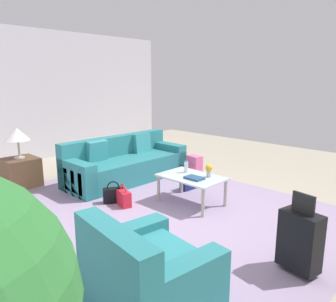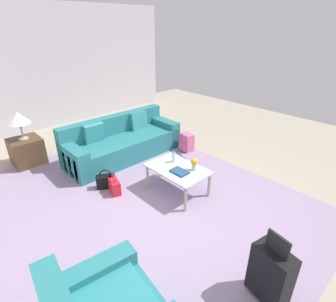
% 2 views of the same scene
% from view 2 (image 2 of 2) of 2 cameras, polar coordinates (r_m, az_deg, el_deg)
% --- Properties ---
extents(ground_plane, '(12.00, 12.00, 0.00)m').
position_cam_2_polar(ground_plane, '(4.04, 1.00, -13.85)').
color(ground_plane, '#A89E89').
extents(wall_right, '(0.12, 8.00, 3.10)m').
position_cam_2_polar(wall_right, '(7.66, -27.39, 15.46)').
color(wall_right, silver).
rests_on(wall_right, ground).
extents(area_rug, '(5.20, 4.40, 0.01)m').
position_cam_2_polar(area_rug, '(4.30, -6.65, -11.16)').
color(area_rug, '#9984A3').
rests_on(area_rug, ground).
extents(couch, '(0.92, 2.46, 0.84)m').
position_cam_2_polar(couch, '(5.69, -10.10, 1.78)').
color(couch, teal).
rests_on(couch, ground).
extents(coffee_table, '(1.00, 0.66, 0.46)m').
position_cam_2_polar(coffee_table, '(4.33, 2.11, -4.42)').
color(coffee_table, silver).
rests_on(coffee_table, ground).
extents(water_bottle, '(0.06, 0.06, 0.20)m').
position_cam_2_polar(water_bottle, '(4.44, 1.22, -1.31)').
color(water_bottle, silver).
rests_on(water_bottle, coffee_table).
extents(coffee_table_book, '(0.28, 0.19, 0.03)m').
position_cam_2_polar(coffee_table_book, '(4.17, 2.52, -4.52)').
color(coffee_table_book, navy).
rests_on(coffee_table_book, coffee_table).
extents(flower_vase, '(0.11, 0.11, 0.21)m').
position_cam_2_polar(flower_vase, '(4.21, 5.71, -2.65)').
color(flower_vase, '#B2B7BC').
rests_on(flower_vase, coffee_table).
extents(side_table, '(0.57, 0.57, 0.53)m').
position_cam_2_polar(side_table, '(6.00, -28.36, -0.05)').
color(side_table, '#513823').
rests_on(side_table, ground).
extents(table_lamp, '(0.42, 0.42, 0.55)m').
position_cam_2_polar(table_lamp, '(5.77, -29.81, 6.19)').
color(table_lamp, '#ADA899').
rests_on(table_lamp, side_table).
extents(suitcase_black, '(0.44, 0.29, 0.85)m').
position_cam_2_polar(suitcase_black, '(3.04, 21.45, -23.58)').
color(suitcase_black, black).
rests_on(suitcase_black, ground).
extents(handbag_red, '(0.35, 0.22, 0.36)m').
position_cam_2_polar(handbag_red, '(4.54, -11.62, -7.39)').
color(handbag_red, red).
rests_on(handbag_red, ground).
extents(handbag_navy, '(0.17, 0.33, 0.36)m').
position_cam_2_polar(handbag_navy, '(5.06, 2.23, -3.07)').
color(handbag_navy, navy).
rests_on(handbag_navy, ground).
extents(handbag_black, '(0.28, 0.35, 0.36)m').
position_cam_2_polar(handbag_black, '(4.69, -13.39, -6.40)').
color(handbag_black, black).
rests_on(handbag_black, ground).
extents(backpack_pink, '(0.33, 0.29, 0.40)m').
position_cam_2_polar(backpack_pink, '(5.87, 4.03, 1.87)').
color(backpack_pink, pink).
rests_on(backpack_pink, ground).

